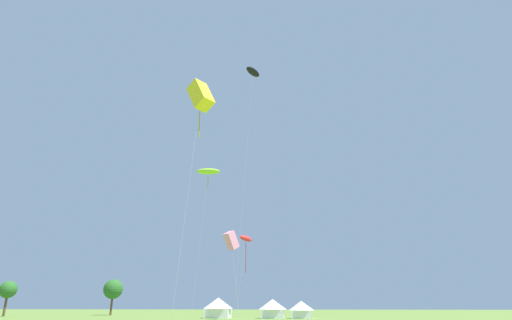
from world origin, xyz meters
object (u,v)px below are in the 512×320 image
Objects in this scene: kite_yellow_box at (201,96)px; tree_distant_left at (8,290)px; festival_tent_right at (218,307)px; kite_lime_parafoil at (208,172)px; festival_tent_center at (301,309)px; kite_red_parafoil at (246,239)px; festival_tent_left at (273,308)px; tree_distant_right at (113,289)px; kite_black_parafoil at (253,72)px; kite_pink_box at (231,240)px.

kite_yellow_box reaches higher than tree_distant_left.
kite_yellow_box is at bearing -81.51° from festival_tent_right.
kite_lime_parafoil is 53.21m from tree_distant_left.
kite_red_parafoil is at bearing -127.13° from festival_tent_center.
tree_distant_right is (-35.60, 17.67, 3.60)m from festival_tent_left.
festival_tent_left is 4.75m from festival_tent_center.
kite_yellow_box is 36.60m from kite_red_parafoil.
festival_tent_right is 43.15m from tree_distant_left.
kite_lime_parafoil is at bearing -111.13° from festival_tent_left.
kite_lime_parafoil is at bearing -115.72° from kite_red_parafoil.
kite_lime_parafoil is 26.25m from festival_tent_right.
kite_lime_parafoil is 29.08m from festival_tent_center.
kite_lime_parafoil is at bearing -122.30° from festival_tent_center.
tree_distant_right reaches higher than festival_tent_right.
kite_black_parafoil is (1.41, 22.34, 15.24)m from kite_yellow_box.
kite_yellow_box is 28.16m from kite_lime_parafoil.
kite_pink_box is 2.57× the size of festival_tent_left.
kite_red_parafoil is 2.44× the size of festival_tent_right.
kite_red_parafoil is 12.58m from kite_lime_parafoil.
kite_pink_box is 0.98× the size of kite_red_parafoil.
festival_tent_center is at bearing 0.00° from festival_tent_left.
kite_yellow_box is at bearing -79.11° from kite_lime_parafoil.
kite_pink_box is 2.38× the size of festival_tent_right.
festival_tent_left is at bearing -26.40° from tree_distant_right.
tree_distant_right is (-28.13, 36.99, -14.22)m from kite_lime_parafoil.
kite_yellow_box reaches higher than festival_tent_left.
festival_tent_right is at bearing -33.76° from tree_distant_right.
tree_distant_left reaches higher than festival_tent_left.
tree_distant_left is at bearing -144.84° from tree_distant_right.
kite_red_parafoil is 43.38m from tree_distant_right.
tree_distant_left is (-51.75, 6.29, 3.17)m from festival_tent_left.
tree_distant_right is at bearing 132.85° from kite_pink_box.
festival_tent_right is (-5.92, 10.55, -9.72)m from kite_red_parafoil.
tree_distant_left is at bearing 154.99° from kite_pink_box.
kite_red_parafoil is 24.60m from kite_black_parafoil.
kite_pink_box is 0.59× the size of kite_lime_parafoil.
festival_tent_left is at bearing 87.34° from kite_yellow_box.
kite_lime_parafoil reaches higher than kite_pink_box.
tree_distant_left is at bearing 133.03° from kite_yellow_box.
kite_yellow_box is at bearing -88.31° from kite_red_parafoil.
tree_distant_left is (-44.28, 25.61, -14.64)m from kite_lime_parafoil.
festival_tent_left is at bearing 73.41° from kite_pink_box.
kite_lime_parafoil is 4.01× the size of festival_tent_right.
tree_distant_right is (-26.43, 17.67, 3.47)m from festival_tent_right.
festival_tent_center is 0.64× the size of tree_distant_left.
tree_distant_right is (16.15, 11.38, 0.43)m from tree_distant_left.
festival_tent_left is 39.90m from tree_distant_right.
kite_lime_parafoil reaches higher than festival_tent_right.
kite_black_parafoil is 6.46× the size of festival_tent_right.
kite_black_parafoil is at bearing -50.42° from tree_distant_right.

